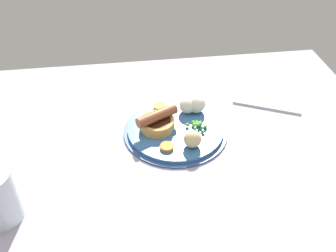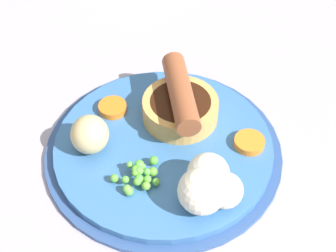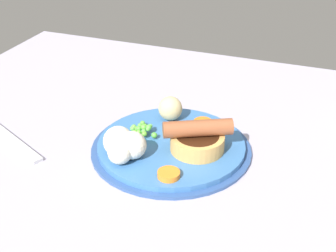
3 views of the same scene
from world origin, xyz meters
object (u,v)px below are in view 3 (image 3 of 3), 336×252
Objects in this scene: pea_pile at (142,129)px; carrot_slice_0 at (169,174)px; cauliflower_floret at (124,145)px; potato_chunk_0 at (170,108)px; dinner_plate at (171,147)px; carrot_slice_3 at (203,123)px; fork at (11,139)px; sausage_pudding at (197,138)px.

carrot_slice_0 is at bearing 130.96° from pea_pile.
cauliflower_floret is 13.76cm from potato_chunk_0.
carrot_slice_0 is (-8.12, 2.33, -1.74)cm from cauliflower_floret.
pea_pile is (5.36, -0.74, 1.73)cm from dinner_plate.
dinner_plate is 8.22cm from potato_chunk_0.
carrot_slice_3 is 32.26cm from fork.
cauliflower_floret is at bearing 79.76° from potato_chunk_0.
fork is (20.58, 7.57, -2.00)cm from pea_pile.
potato_chunk_0 reaches higher than dinner_plate.
pea_pile is 1.25× the size of potato_chunk_0.
pea_pile is 0.29× the size of fork.
dinner_plate is 6.10× the size of potato_chunk_0.
fork is at bearing 25.68° from carrot_slice_3.
dinner_plate is 1.43× the size of fork.
dinner_plate is 2.41× the size of sausage_pudding.
carrot_slice_0 is (-2.86, 8.73, 1.25)cm from dinner_plate.
potato_chunk_0 is at bearing -100.24° from cauliflower_floret.
pea_pile is (9.84, -1.21, -1.11)cm from sausage_pudding.
dinner_plate reaches higher than fork.
sausage_pudding is at bearing 173.01° from pea_pile.
carrot_slice_3 is at bearing -128.71° from fork.
dinner_plate is at bearing -129.43° from cauliflower_floret.
potato_chunk_0 is at bearing -123.25° from fork.
fork is at bearing -3.77° from carrot_slice_0.
sausage_pudding is 0.59× the size of fork.
carrot_slice_0 is (-8.22, 9.47, -0.48)cm from pea_pile.
carrot_slice_3 is (1.38, -7.60, -1.60)cm from sausage_pudding.
cauliflower_floret reaches higher than fork.
cauliflower_floret is at bearing -16.00° from carrot_slice_0.
pea_pile is at bearing 37.08° from carrot_slice_3.
carrot_slice_3 is (-3.10, -7.14, 1.24)cm from dinner_plate.
cauliflower_floret is 1.61× the size of potato_chunk_0.
potato_chunk_0 is 6.15cm from carrot_slice_3.
fork is at bearing -15.14° from sausage_pudding.
potato_chunk_0 is at bearing -70.32° from carrot_slice_0.
dinner_plate is 5.68cm from pea_pile.
potato_chunk_0 is (7.29, -7.61, 0.10)cm from sausage_pudding.
sausage_pudding is at bearing -142.57° from fork.
potato_chunk_0 reaches higher than carrot_slice_3.
potato_chunk_0 reaches higher than pea_pile.
dinner_plate is at bearing -139.65° from fork.
pea_pile reaches higher than fork.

